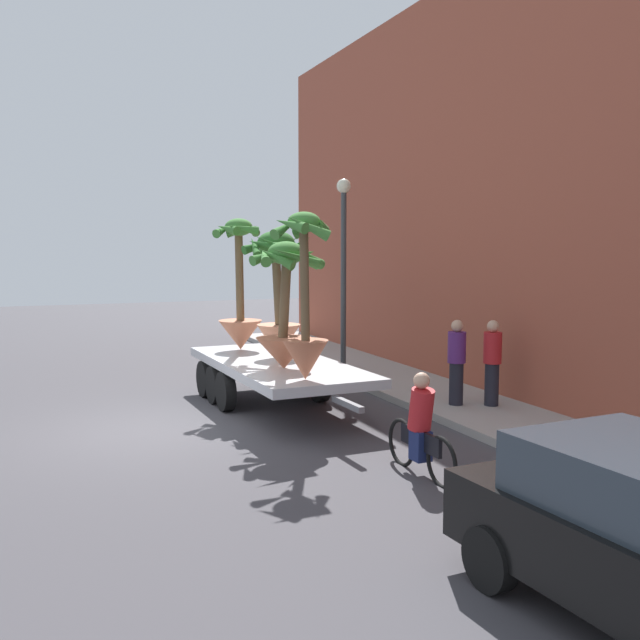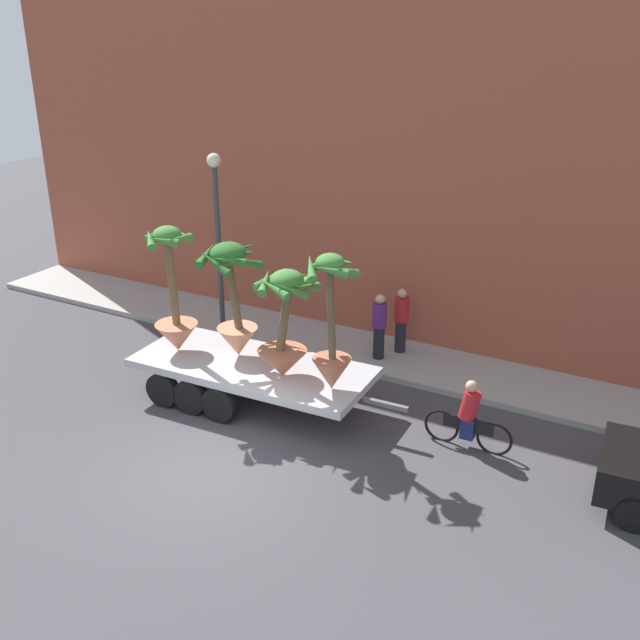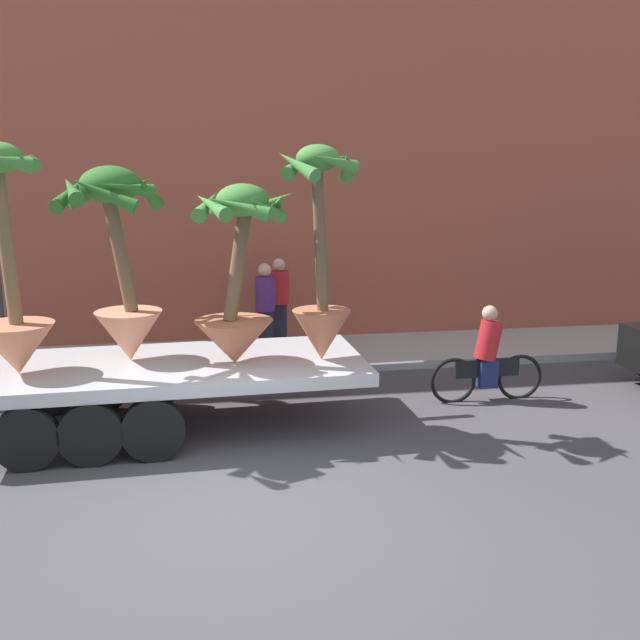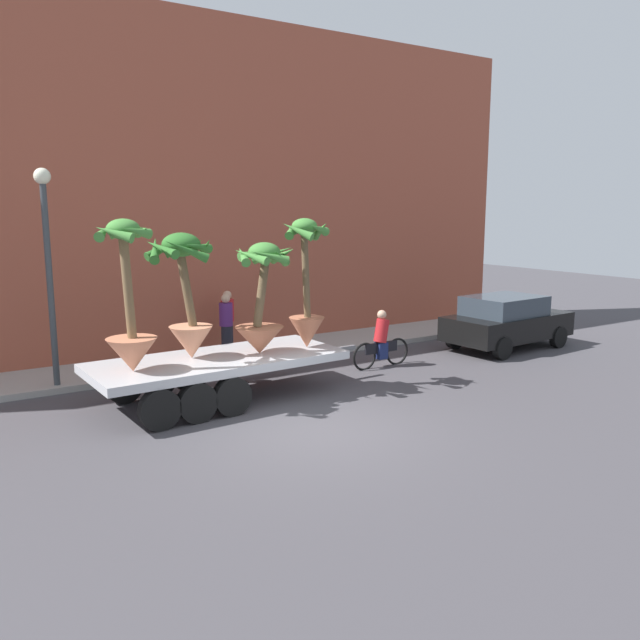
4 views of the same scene
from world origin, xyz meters
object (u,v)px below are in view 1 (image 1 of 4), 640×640
object	(u,v)px
potted_palm_front	(240,300)
cyclist	(421,430)
pedestrian_far_left	(492,361)
potted_palm_middle	(305,310)
potted_palm_extra	(285,314)
street_lamp	(344,249)
potted_palm_rear	(277,293)
flatbed_trailer	(273,370)
pedestrian_near_gate	(457,361)

from	to	relation	value
potted_palm_front	cyclist	xyz separation A→B (m)	(6.75, 0.80, -1.44)
pedestrian_far_left	potted_palm_middle	bearing A→B (deg)	-88.12
potted_palm_extra	street_lamp	world-z (taller)	street_lamp
potted_palm_extra	pedestrian_far_left	size ratio (longest dim) A/B	1.42
potted_palm_extra	pedestrian_far_left	world-z (taller)	potted_palm_extra
potted_palm_extra	potted_palm_front	bearing A→B (deg)	-178.51
pedestrian_far_left	potted_palm_rear	bearing A→B (deg)	-125.23
flatbed_trailer	street_lamp	size ratio (longest dim) A/B	1.33
flatbed_trailer	cyclist	bearing A→B (deg)	6.27
pedestrian_far_left	pedestrian_near_gate	bearing A→B (deg)	-117.86
potted_palm_rear	potted_palm_front	world-z (taller)	potted_palm_front
pedestrian_near_gate	potted_palm_extra	bearing A→B (deg)	-101.16
street_lamp	pedestrian_far_left	bearing A→B (deg)	13.26
street_lamp	pedestrian_near_gate	bearing A→B (deg)	6.50
potted_palm_middle	potted_palm_front	distance (m)	4.01
potted_palm_front	potted_palm_extra	xyz separation A→B (m)	(2.88, 0.07, -0.06)
potted_palm_front	street_lamp	size ratio (longest dim) A/B	0.61
potted_palm_middle	pedestrian_near_gate	xyz separation A→B (m)	(-0.46, 3.41, -1.16)
potted_palm_rear	potted_palm_middle	world-z (taller)	potted_palm_middle
flatbed_trailer	street_lamp	xyz separation A→B (m)	(-2.54, 2.72, 2.48)
street_lamp	potted_palm_front	bearing A→B (deg)	-73.19
pedestrian_near_gate	street_lamp	xyz separation A→B (m)	(-4.44, -0.51, 2.19)
pedestrian_near_gate	cyclist	bearing A→B (deg)	-39.68
potted_palm_middle	pedestrian_far_left	world-z (taller)	potted_palm_middle
potted_palm_middle	cyclist	bearing A→B (deg)	15.29
potted_palm_front	cyclist	distance (m)	6.95
potted_palm_front	pedestrian_near_gate	xyz separation A→B (m)	(3.55, 3.46, -1.06)
potted_palm_rear	pedestrian_far_left	xyz separation A→B (m)	(2.56, 3.62, -1.29)
flatbed_trailer	cyclist	world-z (taller)	cyclist
flatbed_trailer	potted_palm_middle	xyz separation A→B (m)	(2.36, -0.19, 1.45)
potted_palm_front	pedestrian_far_left	size ratio (longest dim) A/B	1.73
potted_palm_middle	pedestrian_near_gate	distance (m)	3.63
potted_palm_middle	potted_palm_extra	xyz separation A→B (m)	(-1.13, 0.03, -0.16)
potted_palm_rear	pedestrian_far_left	size ratio (longest dim) A/B	1.55
flatbed_trailer	potted_palm_extra	distance (m)	1.79
potted_palm_middle	cyclist	world-z (taller)	potted_palm_middle
potted_palm_front	street_lamp	distance (m)	3.28
cyclist	potted_palm_rear	bearing A→B (deg)	-176.37
street_lamp	cyclist	bearing A→B (deg)	-15.74
potted_palm_middle	pedestrian_near_gate	bearing A→B (deg)	97.65
cyclist	potted_palm_front	bearing A→B (deg)	-173.26
pedestrian_near_gate	pedestrian_far_left	world-z (taller)	same
potted_palm_middle	potted_palm_extra	bearing A→B (deg)	178.59
cyclist	pedestrian_near_gate	bearing A→B (deg)	140.32
potted_palm_rear	pedestrian_far_left	world-z (taller)	potted_palm_rear
cyclist	street_lamp	world-z (taller)	street_lamp
flatbed_trailer	cyclist	xyz separation A→B (m)	(5.11, 0.56, -0.08)
cyclist	pedestrian_far_left	xyz separation A→B (m)	(-2.88, 3.28, 0.37)
flatbed_trailer	potted_palm_middle	bearing A→B (deg)	-4.61
potted_palm_extra	potted_palm_rear	bearing A→B (deg)	166.39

